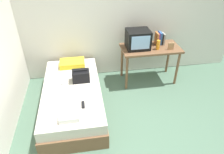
{
  "coord_description": "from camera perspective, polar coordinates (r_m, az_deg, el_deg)",
  "views": [
    {
      "loc": [
        -0.79,
        -2.07,
        2.58
      ],
      "look_at": [
        -0.3,
        0.94,
        0.54
      ],
      "focal_mm": 33.64,
      "sensor_mm": 36.0,
      "label": 1
    }
  ],
  "objects": [
    {
      "name": "pillow",
      "position": [
        4.24,
        -10.75,
        3.69
      ],
      "size": [
        0.48,
        0.32,
        0.1
      ],
      "primitive_type": "cube",
      "color": "yellow",
      "rests_on": "bed"
    },
    {
      "name": "bed",
      "position": [
        3.79,
        -10.59,
        -5.48
      ],
      "size": [
        1.0,
        2.0,
        0.45
      ],
      "color": "brown",
      "rests_on": "ground"
    },
    {
      "name": "picture_frame",
      "position": [
        4.22,
        15.72,
        8.06
      ],
      "size": [
        0.11,
        0.02,
        0.14
      ],
      "primitive_type": "cube",
      "color": "#9E754C",
      "rests_on": "desk"
    },
    {
      "name": "desk",
      "position": [
        4.3,
        10.34,
        6.77
      ],
      "size": [
        1.16,
        0.6,
        0.77
      ],
      "color": "brown",
      "rests_on": "ground"
    },
    {
      "name": "folded_towel",
      "position": [
        3.06,
        -11.56,
        -10.41
      ],
      "size": [
        0.28,
        0.22,
        0.07
      ],
      "primitive_type": "cube",
      "color": "white",
      "rests_on": "bed"
    },
    {
      "name": "magazine",
      "position": [
        3.45,
        -12.7,
        -5.36
      ],
      "size": [
        0.21,
        0.29,
        0.01
      ],
      "primitive_type": "cube",
      "color": "white",
      "rests_on": "bed"
    },
    {
      "name": "wall_back",
      "position": [
        4.34,
        1.76,
        16.61
      ],
      "size": [
        5.2,
        0.1,
        2.6
      ],
      "primitive_type": "cube",
      "color": "silver",
      "rests_on": "ground"
    },
    {
      "name": "remote_silver",
      "position": [
        3.79,
        -13.4,
        -1.38
      ],
      "size": [
        0.04,
        0.14,
        0.02
      ],
      "primitive_type": "cube",
      "color": "#B7B7BC",
      "rests_on": "bed"
    },
    {
      "name": "water_bottle",
      "position": [
        4.16,
        12.41,
        8.54
      ],
      "size": [
        0.07,
        0.07,
        0.18
      ],
      "primitive_type": "cylinder",
      "color": "orange",
      "rests_on": "desk"
    },
    {
      "name": "book_row",
      "position": [
        4.39,
        12.85,
        10.17
      ],
      "size": [
        0.17,
        0.17,
        0.25
      ],
      "color": "#CC7233",
      "rests_on": "desk"
    },
    {
      "name": "ground_plane",
      "position": [
        3.4,
        7.87,
        -15.98
      ],
      "size": [
        8.0,
        8.0,
        0.0
      ],
      "primitive_type": "plane",
      "color": "#4C6B56"
    },
    {
      "name": "remote_dark",
      "position": [
        3.25,
        -7.84,
        -7.45
      ],
      "size": [
        0.04,
        0.16,
        0.02
      ],
      "primitive_type": "cube",
      "color": "black",
      "rests_on": "bed"
    },
    {
      "name": "handbag",
      "position": [
        3.73,
        -8.44,
        0.31
      ],
      "size": [
        0.3,
        0.2,
        0.22
      ],
      "color": "black",
      "rests_on": "bed"
    },
    {
      "name": "tv",
      "position": [
        4.12,
        7.06,
        10.15
      ],
      "size": [
        0.44,
        0.39,
        0.36
      ],
      "color": "black",
      "rests_on": "desk"
    }
  ]
}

